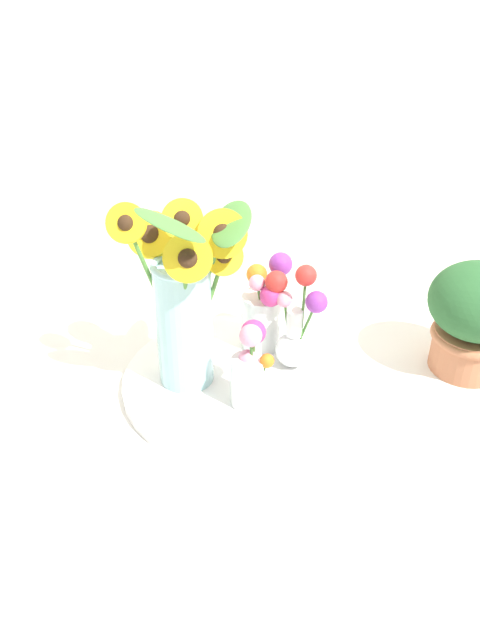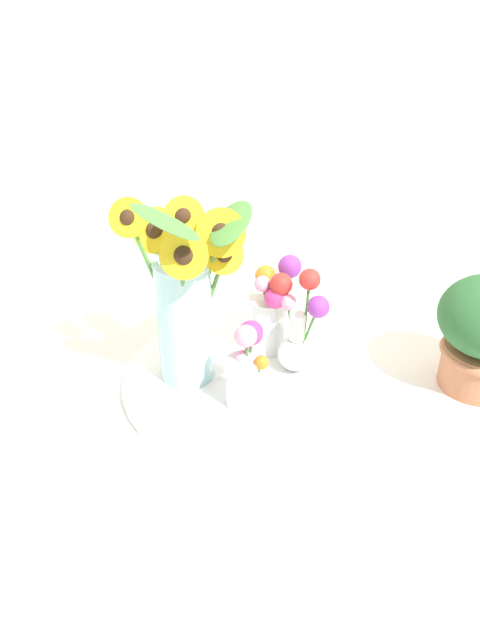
{
  "view_description": "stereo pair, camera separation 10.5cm",
  "coord_description": "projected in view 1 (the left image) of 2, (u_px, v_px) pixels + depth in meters",
  "views": [
    {
      "loc": [
        -0.02,
        -0.8,
        0.71
      ],
      "look_at": [
        -0.01,
        0.08,
        0.14
      ],
      "focal_mm": 35.0,
      "sensor_mm": 36.0,
      "label": 1
    },
    {
      "loc": [
        0.09,
        -0.79,
        0.71
      ],
      "look_at": [
        -0.01,
        0.08,
        0.14
      ],
      "focal_mm": 35.0,
      "sensor_mm": 36.0,
      "label": 2
    }
  ],
  "objects": [
    {
      "name": "ground_plane",
      "position": [
        247.0,
        416.0,
        1.05
      ],
      "size": [
        6.0,
        6.0,
        0.0
      ],
      "primitive_type": "plane",
      "color": "silver"
    },
    {
      "name": "serving_tray",
      "position": [
        240.0,
        381.0,
        1.12
      ],
      "size": [
        0.42,
        0.42,
        0.02
      ],
      "color": "white",
      "rests_on": "ground_plane"
    },
    {
      "name": "mason_jar_sunflowers",
      "position": [
        185.0,
        304.0,
        1.03
      ],
      "size": [
        0.23,
        0.18,
        0.36
      ],
      "color": "#9ED1D6",
      "rests_on": "serving_tray"
    },
    {
      "name": "vase_small_center",
      "position": [
        250.0,
        366.0,
        1.02
      ],
      "size": [
        0.07,
        0.08,
        0.15
      ],
      "color": "white",
      "rests_on": "serving_tray"
    },
    {
      "name": "vase_bulb_right",
      "position": [
        297.0,
        330.0,
        1.11
      ],
      "size": [
        0.08,
        0.07,
        0.2
      ],
      "color": "white",
      "rests_on": "serving_tray"
    },
    {
      "name": "vase_small_back",
      "position": [
        265.0,
        307.0,
        1.16
      ],
      "size": [
        0.09,
        0.12,
        0.17
      ],
      "color": "white",
      "rests_on": "serving_tray"
    },
    {
      "name": "potted_plant",
      "position": [
        476.0,
        315.0,
        1.11
      ],
      "size": [
        0.18,
        0.18,
        0.21
      ],
      "color": "#B7704C",
      "rests_on": "ground_plane"
    }
  ]
}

